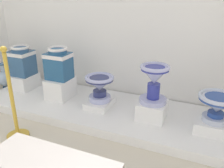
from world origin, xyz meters
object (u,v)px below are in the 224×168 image
Objects in this scene: plinth_block_tall_cobalt at (152,110)px; antique_toilet_leftmost at (58,63)px; plinth_block_slender_white at (100,103)px; antique_toilet_tall_cobalt at (154,79)px; plinth_block_squat_floral at (213,126)px; antique_toilet_broad_patterned at (22,60)px; antique_toilet_squat_floral at (217,104)px; decorative_vase_companion at (5,78)px; antique_toilet_slender_white at (100,85)px; stanchion_post_near_left at (14,110)px; plinth_block_leftmost at (61,88)px; plinth_block_broad_patterned at (25,81)px.

antique_toilet_leftmost is at bearing 177.32° from plinth_block_tall_cobalt.
antique_toilet_tall_cobalt is at bearing -1.93° from plinth_block_slender_white.
antique_toilet_broad_patterned is at bearing 176.67° from plinth_block_squat_floral.
decorative_vase_companion is (-3.12, 0.24, -0.25)m from antique_toilet_squat_floral.
stanchion_post_near_left is at bearing -125.66° from antique_toilet_slender_white.
plinth_block_slender_white is 0.88× the size of antique_toilet_tall_cobalt.
antique_toilet_broad_patterned is at bearing 175.65° from antique_toilet_slender_white.
plinth_block_leftmost is at bearing 176.48° from antique_toilet_slender_white.
antique_toilet_broad_patterned reaches higher than decorative_vase_companion.
antique_toilet_tall_cobalt is (1.98, -0.12, 0.37)m from plinth_block_broad_patterned.
antique_toilet_broad_patterned is 0.69m from antique_toilet_leftmost.
antique_toilet_slender_white is at bearing 0.00° from plinth_block_slender_white.
antique_toilet_tall_cobalt is at bearing -1.93° from antique_toilet_slender_white.
antique_toilet_slender_white is 0.70m from antique_toilet_tall_cobalt.
antique_toilet_leftmost reaches higher than antique_toilet_tall_cobalt.
plinth_block_broad_patterned is at bearing 176.48° from antique_toilet_tall_cobalt.
plinth_block_tall_cobalt is (1.98, -0.12, -0.01)m from plinth_block_broad_patterned.
plinth_block_slender_white is 0.98× the size of antique_toilet_squat_floral.
plinth_block_squat_floral is (1.34, -0.05, -0.23)m from antique_toilet_slender_white.
decorative_vase_companion is 1.57m from stanchion_post_near_left.
plinth_block_tall_cobalt is 0.81× the size of decorative_vase_companion.
plinth_block_leftmost is 0.89× the size of decorative_vase_companion.
plinth_block_slender_white is at bearing -3.52° from plinth_block_leftmost.
plinth_block_squat_floral is (1.34, -0.05, 0.02)m from plinth_block_slender_white.
decorative_vase_companion is (-0.48, 0.08, -0.04)m from plinth_block_broad_patterned.
antique_toilet_squat_floral is (1.34, -0.05, 0.02)m from antique_toilet_slender_white.
stanchion_post_near_left is (-1.93, -0.77, -0.10)m from antique_toilet_squat_floral.
antique_toilet_broad_patterned is 1.12× the size of plinth_block_squat_floral.
plinth_block_broad_patterned is at bearing 175.65° from plinth_block_slender_white.
antique_toilet_squat_floral is at bearing -2.75° from plinth_block_tall_cobalt.
antique_toilet_leftmost is 1.03× the size of decorative_vase_companion.
stanchion_post_near_left is at bearing -88.39° from antique_toilet_leftmost.
plinth_block_leftmost is 1.10× the size of plinth_block_tall_cobalt.
antique_toilet_tall_cobalt is (0.68, -0.02, 0.19)m from antique_toilet_slender_white.
plinth_block_slender_white is (1.30, -0.10, -0.40)m from antique_toilet_broad_patterned.
antique_toilet_tall_cobalt reaches higher than antique_toilet_squat_floral.
stanchion_post_near_left is at bearing -88.39° from plinth_block_leftmost.
plinth_block_leftmost is 0.84× the size of antique_toilet_tall_cobalt.
antique_toilet_broad_patterned is 1.09× the size of antique_toilet_squat_floral.
decorative_vase_companion is at bearing 175.67° from antique_toilet_squat_floral.
antique_toilet_leftmost is 1.27× the size of plinth_block_tall_cobalt.
plinth_block_slender_white is at bearing -3.52° from antique_toilet_leftmost.
plinth_block_leftmost is 0.37× the size of stanchion_post_near_left.
plinth_block_broad_patterned is at bearing 0.00° from antique_toilet_broad_patterned.
decorative_vase_companion is (-1.17, 0.14, -0.43)m from antique_toilet_leftmost.
plinth_block_broad_patterned is 1.10× the size of plinth_block_tall_cobalt.
antique_toilet_squat_floral is at bearing -2.75° from antique_toilet_tall_cobalt.
stanchion_post_near_left is at bearing -147.81° from plinth_block_tall_cobalt.
plinth_block_leftmost is at bearing 177.30° from antique_toilet_squat_floral.
antique_toilet_slender_white is 1.81m from decorative_vase_companion.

